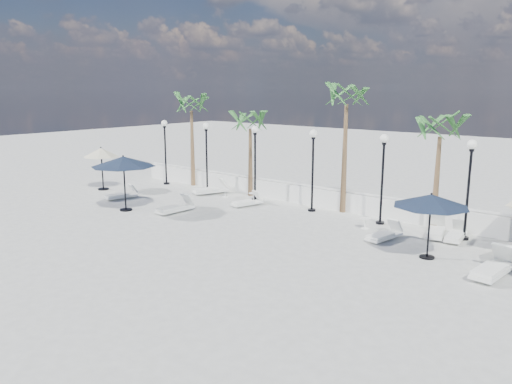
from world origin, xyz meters
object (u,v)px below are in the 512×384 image
Objects in this scene: lounger_3 at (247,202)px; lounger_5 at (456,234)px; parasol_navy_left at (123,162)px; parasol_cream_small at (101,153)px; lounger_0 at (122,195)px; lounger_4 at (384,234)px; parasol_navy_mid at (431,201)px; lounger_1 at (211,189)px; lounger_2 at (175,207)px; lounger_7 at (493,268)px; lounger_6 at (436,230)px.

lounger_3 is 9.85m from lounger_5.
parasol_navy_left is 5.57m from parasol_cream_small.
lounger_4 is (13.81, 2.16, 0.00)m from lounger_0.
parasol_navy_mid is at bearing 3.25° from lounger_3.
lounger_1 is 13.19m from lounger_5.
lounger_5 is (2.11, 1.75, -0.00)m from lounger_4.
lounger_2 is at bearing -173.51° from parasol_navy_mid.
lounger_1 is 0.86× the size of parasol_cream_small.
parasol_cream_small reaches higher than lounger_4.
parasol_navy_mid is 18.73m from parasol_cream_small.
parasol_navy_mid is (-2.21, 0.35, 1.74)m from lounger_7.
lounger_4 is 4.46m from lounger_7.
lounger_1 reaches higher than lounger_6.
lounger_7 is (11.96, -2.21, 0.06)m from lounger_3.
lounger_0 is at bearing -161.98° from lounger_4.
lounger_6 is at bearing 61.87° from lounger_4.
lounger_0 is at bearing -173.81° from lounger_5.
lounger_5 is at bearing 21.66° from lounger_2.
lounger_7 reaches higher than lounger_2.
lounger_1 is at bearing 66.94° from lounger_0.
lounger_0 is 4.77m from lounger_1.
lounger_1 is 13.53m from parasol_navy_mid.
lounger_4 is at bearing 12.87° from lounger_1.
lounger_7 is 0.88× the size of parasol_cream_small.
lounger_0 is at bearing -175.75° from parasol_navy_mid.
parasol_navy_mid is at bearing 10.62° from parasol_navy_left.
parasol_cream_small reaches higher than lounger_5.
lounger_2 is 0.65× the size of parasol_navy_left.
lounger_1 is 3.49m from lounger_3.
parasol_navy_mid is at bearing 8.87° from lounger_2.
lounger_7 reaches higher than lounger_1.
lounger_5 is (13.19, -0.00, -0.04)m from lounger_1.
parasol_navy_mid is at bearing 16.15° from lounger_0.
lounger_3 is at bearing 63.91° from lounger_2.
lounger_6 is at bearing 138.77° from lounger_7.
parasol_navy_left is at bearing -166.89° from lounger_7.
parasol_navy_mid reaches higher than lounger_1.
lounger_7 reaches higher than lounger_5.
lounger_2 is at bearing -157.23° from lounger_4.
lounger_6 is at bearing 19.53° from lounger_3.
lounger_1 is 12.41m from lounger_6.
lounger_2 is 12.21m from lounger_5.
lounger_5 is at bearing 48.77° from lounger_4.
lounger_2 is (4.40, -0.13, 0.03)m from lounger_0.
lounger_7 is (2.93, -3.08, 0.03)m from lounger_6.
lounger_7 is at bearing 10.49° from lounger_1.
parasol_navy_mid is at bearing 176.10° from lounger_7.
lounger_6 is 0.65× the size of parasol_navy_left.
parasol_cream_small is (-8.97, -2.25, 1.90)m from lounger_3.
lounger_0 is 1.04× the size of lounger_3.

